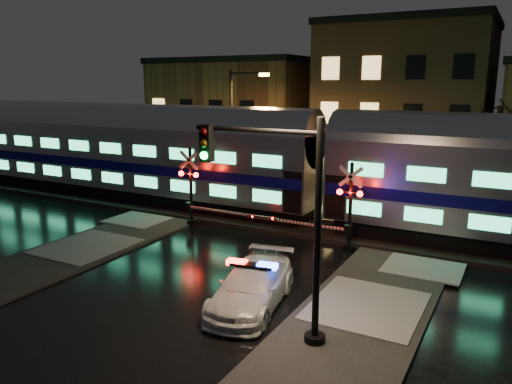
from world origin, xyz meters
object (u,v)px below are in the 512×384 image
police_car (252,286)px  crossing_signal_right (342,215)px  crossing_signal_left (196,195)px  traffic_light (283,225)px  streetlight (235,126)px

police_car → crossing_signal_right: 7.01m
crossing_signal_right → crossing_signal_left: size_ratio=0.97×
crossing_signal_right → traffic_light: bearing=-82.7°
police_car → traffic_light: bearing=-48.4°
police_car → traffic_light: traffic_light is taller
crossing_signal_right → streetlight: 11.99m
streetlight → traffic_light: bearing=-54.9°
traffic_light → crossing_signal_left: bearing=152.0°
police_car → crossing_signal_right: size_ratio=0.91×
police_car → traffic_light: (1.80, -1.42, 2.76)m
crossing_signal_right → streetlight: (-9.47, 6.70, 3.04)m
police_car → crossing_signal_left: bearing=125.8°
police_car → crossing_signal_left: size_ratio=0.89×
crossing_signal_left → traffic_light: bearing=-42.9°
traffic_light → crossing_signal_right: bearing=112.2°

